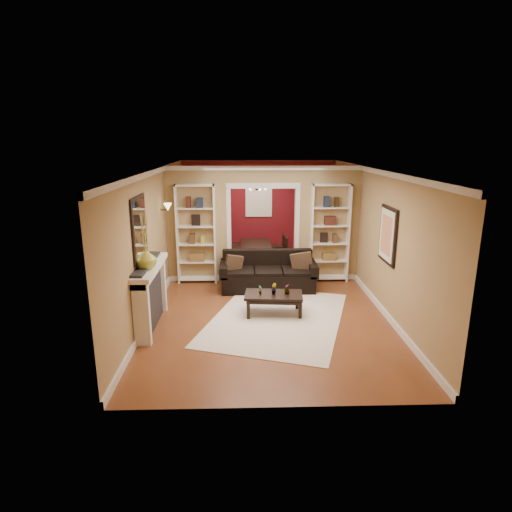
{
  "coord_description": "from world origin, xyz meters",
  "views": [
    {
      "loc": [
        -0.46,
        -8.68,
        3.23
      ],
      "look_at": [
        -0.22,
        -0.8,
        1.11
      ],
      "focal_mm": 30.0,
      "sensor_mm": 36.0,
      "label": 1
    }
  ],
  "objects_px": {
    "sofa": "(268,271)",
    "dining_table": "(257,253)",
    "coffee_table": "(273,304)",
    "bookshelf_right": "(330,233)",
    "fireplace": "(152,296)",
    "bookshelf_left": "(196,234)"
  },
  "relations": [
    {
      "from": "coffee_table",
      "to": "dining_table",
      "type": "height_order",
      "value": "dining_table"
    },
    {
      "from": "fireplace",
      "to": "bookshelf_left",
      "type": "bearing_deg",
      "value": 77.95
    },
    {
      "from": "coffee_table",
      "to": "sofa",
      "type": "bearing_deg",
      "value": 95.86
    },
    {
      "from": "sofa",
      "to": "fireplace",
      "type": "height_order",
      "value": "fireplace"
    },
    {
      "from": "dining_table",
      "to": "sofa",
      "type": "bearing_deg",
      "value": -175.29
    },
    {
      "from": "sofa",
      "to": "fireplace",
      "type": "xyz_separation_m",
      "value": [
        -2.17,
        -1.95,
        0.16
      ]
    },
    {
      "from": "bookshelf_left",
      "to": "fireplace",
      "type": "xyz_separation_m",
      "value": [
        -0.54,
        -2.53,
        -0.57
      ]
    },
    {
      "from": "sofa",
      "to": "bookshelf_right",
      "type": "relative_size",
      "value": 0.93
    },
    {
      "from": "sofa",
      "to": "bookshelf_left",
      "type": "relative_size",
      "value": 0.93
    },
    {
      "from": "coffee_table",
      "to": "bookshelf_right",
      "type": "xyz_separation_m",
      "value": [
        1.44,
        2.03,
        0.94
      ]
    },
    {
      "from": "bookshelf_left",
      "to": "fireplace",
      "type": "height_order",
      "value": "bookshelf_left"
    },
    {
      "from": "sofa",
      "to": "dining_table",
      "type": "bearing_deg",
      "value": 94.71
    },
    {
      "from": "coffee_table",
      "to": "bookshelf_right",
      "type": "height_order",
      "value": "bookshelf_right"
    },
    {
      "from": "sofa",
      "to": "fireplace",
      "type": "bearing_deg",
      "value": -138.11
    },
    {
      "from": "sofa",
      "to": "fireplace",
      "type": "distance_m",
      "value": 2.92
    },
    {
      "from": "coffee_table",
      "to": "fireplace",
      "type": "bearing_deg",
      "value": -162.24
    },
    {
      "from": "coffee_table",
      "to": "fireplace",
      "type": "height_order",
      "value": "fireplace"
    },
    {
      "from": "sofa",
      "to": "bookshelf_right",
      "type": "bearing_deg",
      "value": 21.58
    },
    {
      "from": "sofa",
      "to": "dining_table",
      "type": "distance_m",
      "value": 2.18
    },
    {
      "from": "fireplace",
      "to": "bookshelf_right",
      "type": "bearing_deg",
      "value": 34.8
    },
    {
      "from": "coffee_table",
      "to": "bookshelf_left",
      "type": "height_order",
      "value": "bookshelf_left"
    },
    {
      "from": "bookshelf_right",
      "to": "fireplace",
      "type": "bearing_deg",
      "value": -145.2
    }
  ]
}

